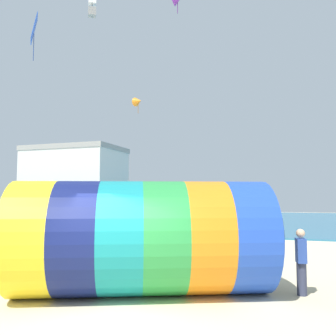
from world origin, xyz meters
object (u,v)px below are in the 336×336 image
Objects in this scene: kite_handler at (301,261)px; kite_blue_diamond at (34,29)px; kite_orange_delta at (138,101)px; giant_inflatable_tube at (143,237)px; kite_white_box at (92,6)px.

kite_handler is 0.70× the size of kite_blue_diamond.
giant_inflatable_tube is at bearing -65.87° from kite_orange_delta.
kite_handler is at bearing -43.39° from kite_white_box.
giant_inflatable_tube is 4.22× the size of kite_handler.
kite_orange_delta is at bearing 128.26° from kite_handler.
kite_blue_diamond is (-8.39, 5.96, 9.31)m from giant_inflatable_tube.
kite_orange_delta is (-9.92, 12.57, 8.01)m from kite_handler.
kite_handler is 16.36m from kite_blue_diamond.
kite_white_box is at bearing 172.38° from kite_orange_delta.
kite_white_box reaches higher than kite_handler.
kite_orange_delta is (2.22, 7.81, -1.88)m from kite_blue_diamond.
kite_white_box is (-10.11, 14.30, 14.98)m from giant_inflatable_tube.
giant_inflatable_tube is 2.96× the size of kite_blue_diamond.
kite_orange_delta is 8.54m from kite_white_box.
giant_inflatable_tube is 3.98m from kite_handler.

